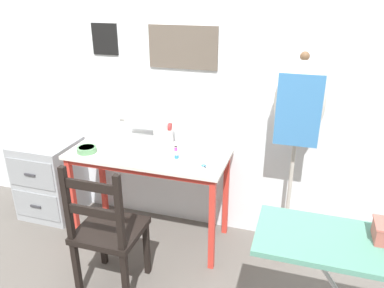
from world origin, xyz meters
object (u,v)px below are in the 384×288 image
(thread_spool_far_edge, at_px, (187,151))
(wooden_chair, at_px, (108,232))
(ironing_board, at_px, (381,258))
(scissors, at_px, (205,168))
(thread_spool_mid_table, at_px, (177,156))
(filing_cabinet, at_px, (51,178))
(sewing_machine, at_px, (149,131))
(dress_form, at_px, (298,114))
(thread_spool_near_machine, at_px, (176,149))
(fabric_bowl, at_px, (87,149))

(thread_spool_far_edge, distance_m, wooden_chair, 0.80)
(ironing_board, bearing_deg, scissors, 140.60)
(thread_spool_mid_table, bearing_deg, filing_cabinet, 174.46)
(sewing_machine, xyz_separation_m, thread_spool_mid_table, (0.25, -0.10, -0.13))
(dress_form, distance_m, ironing_board, 1.16)
(wooden_chair, bearing_deg, thread_spool_near_machine, 72.00)
(scissors, distance_m, filing_cabinet, 1.50)
(scissors, height_order, ironing_board, ironing_board)
(sewing_machine, xyz_separation_m, fabric_bowl, (-0.42, -0.19, -0.12))
(scissors, bearing_deg, thread_spool_far_edge, 134.04)
(scissors, distance_m, ironing_board, 1.24)
(sewing_machine, bearing_deg, scissors, -20.94)
(wooden_chair, relative_size, ironing_board, 0.92)
(fabric_bowl, height_order, dress_form, dress_form)
(scissors, relative_size, filing_cabinet, 0.20)
(wooden_chair, height_order, dress_form, dress_form)
(fabric_bowl, distance_m, filing_cabinet, 0.71)
(thread_spool_mid_table, relative_size, ironing_board, 0.04)
(thread_spool_far_edge, bearing_deg, sewing_machine, -178.16)
(fabric_bowl, height_order, thread_spool_mid_table, fabric_bowl)
(dress_form, relative_size, ironing_board, 1.48)
(fabric_bowl, height_order, scissors, fabric_bowl)
(sewing_machine, bearing_deg, fabric_bowl, -155.42)
(filing_cabinet, distance_m, dress_form, 2.13)
(thread_spool_far_edge, distance_m, filing_cabinet, 1.31)
(sewing_machine, relative_size, thread_spool_mid_table, 9.87)
(thread_spool_mid_table, bearing_deg, fabric_bowl, -172.29)
(scissors, xyz_separation_m, wooden_chair, (-0.50, -0.47, -0.30))
(scissors, relative_size, ironing_board, 0.13)
(wooden_chair, relative_size, filing_cabinet, 1.39)
(thread_spool_near_machine, distance_m, thread_spool_mid_table, 0.13)
(fabric_bowl, distance_m, thread_spool_mid_table, 0.67)
(sewing_machine, distance_m, thread_spool_near_machine, 0.24)
(thread_spool_far_edge, height_order, dress_form, dress_form)
(thread_spool_far_edge, bearing_deg, ironing_board, -40.58)
(dress_form, bearing_deg, scissors, -153.68)
(scissors, height_order, filing_cabinet, scissors)
(thread_spool_mid_table, relative_size, thread_spool_far_edge, 1.26)
(sewing_machine, xyz_separation_m, filing_cabinet, (-0.95, 0.02, -0.55))
(thread_spool_near_machine, distance_m, filing_cabinet, 1.23)
(fabric_bowl, bearing_deg, wooden_chair, -49.39)
(scissors, distance_m, thread_spool_far_edge, 0.27)
(fabric_bowl, distance_m, dress_form, 1.52)
(filing_cabinet, bearing_deg, scissors, -7.99)
(sewing_machine, distance_m, thread_spool_far_edge, 0.32)
(filing_cabinet, xyz_separation_m, ironing_board, (2.39, -0.99, 0.51))
(thread_spool_mid_table, bearing_deg, sewing_machine, 158.23)
(thread_spool_far_edge, bearing_deg, scissors, -45.96)
(thread_spool_near_machine, height_order, ironing_board, ironing_board)
(fabric_bowl, bearing_deg, ironing_board, -22.79)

